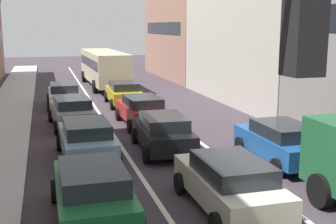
# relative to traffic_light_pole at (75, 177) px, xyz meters

# --- Properties ---
(sidewalk_left) EXTENTS (2.60, 64.00, 0.14)m
(sidewalk_left) POSITION_rel_traffic_light_pole_xyz_m (-2.25, 21.12, -3.75)
(sidewalk_left) COLOR #BABABA
(sidewalk_left) RESTS_ON ground
(lane_stripe_left) EXTENTS (0.16, 60.00, 0.01)m
(lane_stripe_left) POSITION_rel_traffic_light_pole_xyz_m (2.75, 21.12, -3.81)
(lane_stripe_left) COLOR silver
(lane_stripe_left) RESTS_ON ground
(lane_stripe_right) EXTENTS (0.16, 60.00, 0.01)m
(lane_stripe_right) POSITION_rel_traffic_light_pole_xyz_m (6.15, 21.12, -3.81)
(lane_stripe_right) COLOR silver
(lane_stripe_right) RESTS_ON ground
(building_row_right) EXTENTS (7.20, 43.90, 13.84)m
(building_row_right) POSITION_rel_traffic_light_pole_xyz_m (14.35, 22.69, 1.82)
(building_row_right) COLOR #936B5B
(building_row_right) RESTS_ON ground
(traffic_light_pole) EXTENTS (3.58, 0.38, 5.50)m
(traffic_light_pole) POSITION_rel_traffic_light_pole_xyz_m (0.00, 0.00, 0.00)
(traffic_light_pole) COLOR #2D2D33
(traffic_light_pole) RESTS_ON ground
(sedan_centre_lane_second) EXTENTS (2.06, 4.30, 1.49)m
(sedan_centre_lane_second) POSITION_rel_traffic_light_pole_xyz_m (4.47, 7.12, -3.02)
(sedan_centre_lane_second) COLOR beige
(sedan_centre_lane_second) RESTS_ON ground
(wagon_left_lane_second) EXTENTS (2.07, 4.30, 1.49)m
(wagon_left_lane_second) POSITION_rel_traffic_light_pole_xyz_m (0.85, 7.50, -3.02)
(wagon_left_lane_second) COLOR #19592D
(wagon_left_lane_second) RESTS_ON ground
(hatchback_centre_lane_third) EXTENTS (2.24, 4.39, 1.49)m
(hatchback_centre_lane_third) POSITION_rel_traffic_light_pole_xyz_m (4.25, 13.16, -3.02)
(hatchback_centre_lane_third) COLOR black
(hatchback_centre_lane_third) RESTS_ON ground
(sedan_left_lane_third) EXTENTS (2.13, 4.34, 1.49)m
(sedan_left_lane_third) POSITION_rel_traffic_light_pole_xyz_m (1.21, 12.89, -3.02)
(sedan_left_lane_third) COLOR #759EB7
(sedan_left_lane_third) RESTS_ON ground
(coupe_centre_lane_fourth) EXTENTS (2.17, 4.35, 1.49)m
(coupe_centre_lane_fourth) POSITION_rel_traffic_light_pole_xyz_m (4.46, 17.97, -3.02)
(coupe_centre_lane_fourth) COLOR #A51E1E
(coupe_centre_lane_fourth) RESTS_ON ground
(sedan_left_lane_fourth) EXTENTS (2.30, 4.41, 1.49)m
(sedan_left_lane_fourth) POSITION_rel_traffic_light_pole_xyz_m (1.06, 18.65, -3.02)
(sedan_left_lane_fourth) COLOR gray
(sedan_left_lane_fourth) RESTS_ON ground
(sedan_centre_lane_fifth) EXTENTS (2.13, 4.33, 1.49)m
(sedan_centre_lane_fifth) POSITION_rel_traffic_light_pole_xyz_m (4.59, 23.92, -3.02)
(sedan_centre_lane_fifth) COLOR #B29319
(sedan_centre_lane_fifth) RESTS_ON ground
(sedan_left_lane_fifth) EXTENTS (2.08, 4.31, 1.49)m
(sedan_left_lane_fifth) POSITION_rel_traffic_light_pole_xyz_m (0.93, 24.21, -3.02)
(sedan_left_lane_fifth) COLOR silver
(sedan_left_lane_fifth) RESTS_ON ground
(sedan_right_lane_behind_truck) EXTENTS (2.10, 4.32, 1.49)m
(sedan_right_lane_behind_truck) POSITION_rel_traffic_light_pole_xyz_m (8.03, 10.57, -3.02)
(sedan_right_lane_behind_truck) COLOR #194C8C
(sedan_right_lane_behind_truck) RESTS_ON ground
(bus_mid_queue_primary) EXTENTS (3.02, 10.57, 2.90)m
(bus_mid_queue_primary) POSITION_rel_traffic_light_pole_xyz_m (4.57, 32.66, -2.06)
(bus_mid_queue_primary) COLOR #BFB793
(bus_mid_queue_primary) RESTS_ON ground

